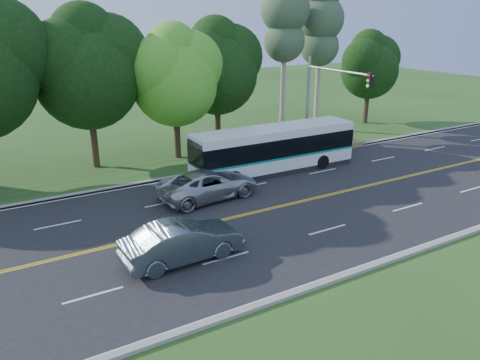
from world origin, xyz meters
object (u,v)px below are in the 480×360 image
transit_bus (274,150)px  traffic_signal (326,94)px  sedan (182,242)px  suv (208,184)px

transit_bus → traffic_signal: bearing=4.3°
sedan → traffic_signal: bearing=-62.2°
transit_bus → sedan: 12.60m
transit_bus → sedan: transit_bus is taller
transit_bus → sedan: bearing=-140.7°
traffic_signal → sedan: size_ratio=1.38×
traffic_signal → sedan: 16.72m
traffic_signal → sedan: traffic_signal is taller
transit_bus → suv: transit_bus is taller
transit_bus → sedan: size_ratio=2.20×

